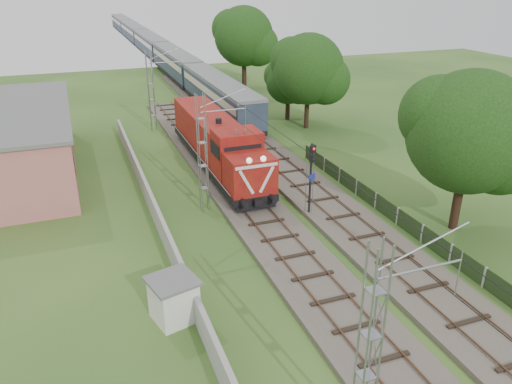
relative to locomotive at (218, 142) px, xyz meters
name	(u,v)px	position (x,y,z in m)	size (l,w,h in m)	color
ground	(326,298)	(0.00, -18.91, -2.37)	(140.00, 140.00, 0.00)	#294F1D
track_main	(273,232)	(0.00, -11.91, -2.19)	(4.20, 70.00, 0.45)	#6B6054
track_side	(270,156)	(5.00, 1.09, -2.19)	(4.20, 80.00, 0.45)	#6B6054
catenary	(203,153)	(-2.95, -6.91, 1.68)	(3.31, 70.00, 8.00)	gray
boundary_wall	(153,207)	(-6.50, -6.91, -1.62)	(0.25, 40.00, 1.50)	#9E9E99
station_building	(18,141)	(-15.00, 5.09, 0.26)	(8.40, 20.40, 5.22)	#BA6B64
fence	(422,234)	(8.00, -15.91, -1.77)	(0.12, 32.00, 1.20)	black
locomotive	(218,142)	(0.00, 0.00, 0.00)	(3.22, 18.37, 4.67)	black
coach_rake	(150,44)	(5.00, 62.34, 0.16)	(3.05, 114.09, 3.53)	black
signal_post	(312,168)	(3.22, -10.41, 1.11)	(0.54, 0.44, 5.06)	black
relay_hut	(174,299)	(-7.40, -17.86, -1.28)	(2.55, 2.55, 2.16)	silver
tree_a	(471,133)	(11.17, -15.05, 3.86)	(7.71, 7.34, 9.99)	#321E14
tree_b	(309,70)	(12.15, 8.45, 3.63)	(7.41, 7.06, 9.61)	#321E14
tree_c	(289,82)	(11.66, 12.25, 1.74)	(5.08, 4.84, 6.59)	#321E14
tree_d	(245,37)	(12.84, 30.01, 4.49)	(8.48, 8.08, 10.99)	#321E14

